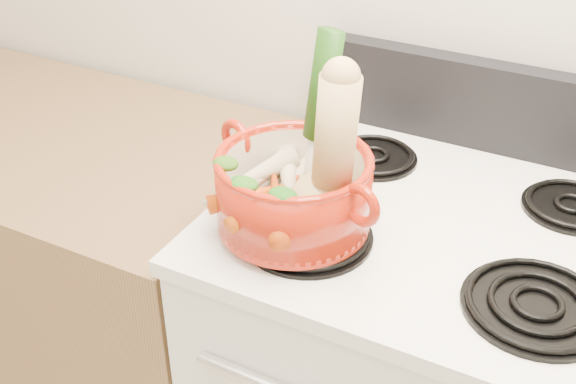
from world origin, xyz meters
The scene contains 22 objects.
cooktop centered at (0.00, 1.40, 0.93)m, with size 0.78×0.67×0.03m, color white.
control_backsplash centered at (0.00, 1.70, 1.04)m, with size 0.76×0.05×0.18m, color black.
counter_left centered at (-1.07, 1.40, 0.45)m, with size 1.36×0.65×0.90m, color brown.
burner_front_left centered at (-0.19, 1.24, 0.96)m, with size 0.22×0.22×0.02m, color black.
burner_front_right centered at (0.19, 1.24, 0.96)m, with size 0.22×0.22×0.02m, color black.
burner_back_left centered at (-0.19, 1.54, 0.96)m, with size 0.17×0.17×0.02m, color black.
burner_back_right centered at (0.19, 1.54, 0.96)m, with size 0.17×0.17×0.02m, color black.
dutch_oven centered at (-0.22, 1.25, 1.03)m, with size 0.26×0.26×0.13m, color #A21B0A.
pot_handle_left centered at (-0.36, 1.29, 1.07)m, with size 0.07×0.07×0.02m, color #A21B0A.
pot_handle_right centered at (-0.08, 1.20, 1.07)m, with size 0.07×0.07×0.02m, color #A21B0A.
squash centered at (-0.14, 1.23, 1.13)m, with size 0.11×0.11×0.27m, color #DDB171, non-canonical shape.
leek centered at (-0.19, 1.27, 1.15)m, with size 0.05×0.05×0.32m, color silver.
ginger centered at (-0.22, 1.34, 1.02)m, with size 0.09×0.07×0.05m, color tan.
parsnip_0 centered at (-0.25, 1.27, 1.01)m, with size 0.04×0.04×0.20m, color beige.
parsnip_1 centered at (-0.29, 1.27, 1.02)m, with size 0.04×0.04×0.17m, color beige.
parsnip_2 centered at (-0.25, 1.28, 1.03)m, with size 0.04×0.04×0.19m, color beige.
parsnip_3 centered at (-0.30, 1.25, 1.04)m, with size 0.04×0.04×0.19m, color beige.
parsnip_4 centered at (-0.29, 1.30, 1.04)m, with size 0.04×0.04×0.21m, color beige.
carrot_0 centered at (-0.25, 1.22, 1.02)m, with size 0.03×0.03×0.17m, color #DB4F0A.
carrot_1 centered at (-0.28, 1.22, 1.02)m, with size 0.03×0.03×0.16m, color #CA530A.
carrot_2 centered at (-0.22, 1.20, 1.03)m, with size 0.03×0.03×0.18m, color #CE410A.
carrot_3 centered at (-0.25, 1.19, 1.03)m, with size 0.03×0.03×0.13m, color #D5480A.
Camera 1 is at (0.24, 0.35, 1.67)m, focal length 45.00 mm.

